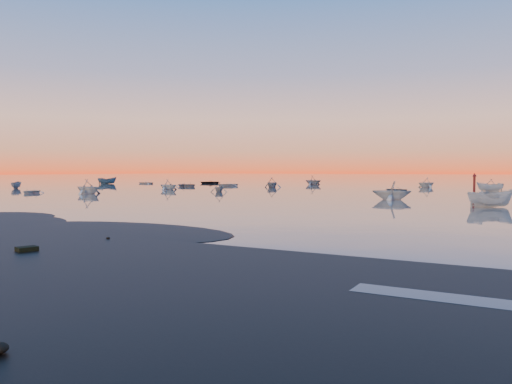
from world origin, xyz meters
The scene contains 5 objects.
ground centered at (0.00, 100.00, 0.00)m, with size 600.00×600.00×0.00m, color #675E56.
moored_fleet centered at (0.00, 53.00, 0.00)m, with size 124.00×58.00×1.20m, color silver, non-canonical shape.
boat_near_left centered at (-30.19, 24.00, 0.00)m, with size 3.64×1.51×0.91m, color silver.
boat_near_center centered at (26.21, 26.45, 0.00)m, with size 4.23×1.79×1.47m, color silver.
channel_marker centered at (22.95, 47.87, 1.15)m, with size 0.82×0.82×2.91m.
Camera 1 is at (29.22, -20.26, 3.15)m, focal length 35.00 mm.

